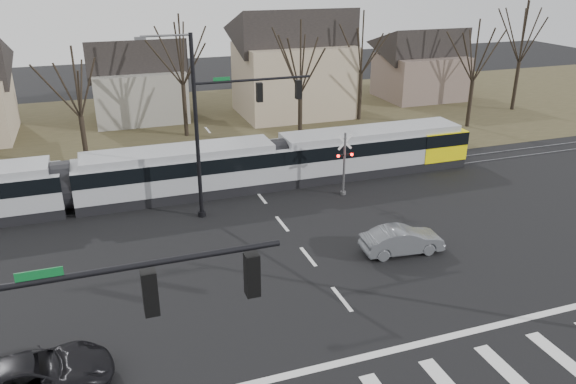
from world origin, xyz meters
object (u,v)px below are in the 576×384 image
object	(u,v)px
sedan	(402,240)
suv	(30,379)
tram	(177,171)
rail_crossing_signal	(344,166)

from	to	relation	value
sedan	suv	distance (m)	17.43
tram	suv	xyz separation A→B (m)	(-7.45, -15.93, -0.92)
suv	rail_crossing_signal	bearing A→B (deg)	-59.77
sedan	suv	xyz separation A→B (m)	(-16.76, -4.81, 0.07)
sedan	rail_crossing_signal	distance (m)	8.02
suv	sedan	bearing A→B (deg)	-80.27
sedan	rail_crossing_signal	bearing A→B (deg)	1.80
suv	rail_crossing_signal	world-z (taller)	rail_crossing_signal
tram	rail_crossing_signal	world-z (taller)	rail_crossing_signal
tram	sedan	bearing A→B (deg)	-50.06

